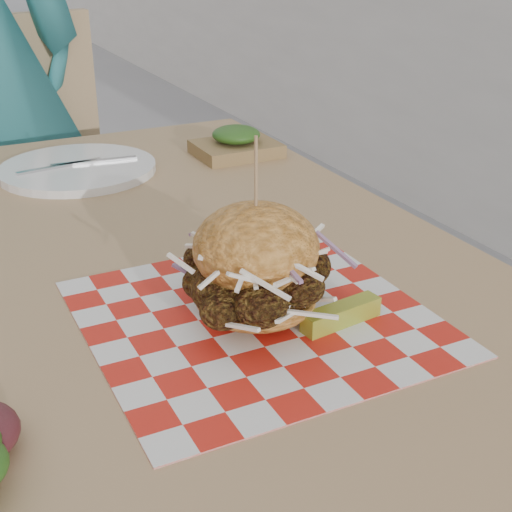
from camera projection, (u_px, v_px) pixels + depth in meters
name	position (u px, v px, depth m)	size (l,w,h in m)	color
patio_table	(149.00, 303.00, 0.98)	(0.80, 1.20, 0.75)	tan
patio_chair	(28.00, 184.00, 1.79)	(0.45, 0.46, 0.95)	tan
paper_liner	(256.00, 317.00, 0.78)	(0.36, 0.36, 0.00)	red
sandwich	(256.00, 270.00, 0.76)	(0.18, 0.18, 0.20)	gold
pickle_spear	(341.00, 315.00, 0.76)	(0.10, 0.02, 0.02)	#9C9F2E
place_setting	(78.00, 169.00, 1.24)	(0.27, 0.27, 0.02)	white
kraft_tray	(236.00, 144.00, 1.33)	(0.15, 0.12, 0.06)	olive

